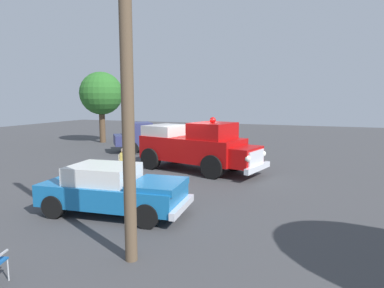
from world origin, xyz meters
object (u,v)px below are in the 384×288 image
object	(u,v)px
parked_pickup	(153,136)
vintage_fire_truck	(196,146)
spectator_seated	(126,161)
classic_hot_rod	(114,189)
oak_tree_right	(101,94)
lawn_chair_near_truck	(123,164)
utility_pole	(127,67)

from	to	relation	value
parked_pickup	vintage_fire_truck	bearing A→B (deg)	-134.11
parked_pickup	spectator_seated	bearing A→B (deg)	-162.01
parked_pickup	classic_hot_rod	bearing A→B (deg)	-158.10
classic_hot_rod	spectator_seated	world-z (taller)	classic_hot_rod
spectator_seated	oak_tree_right	world-z (taller)	oak_tree_right
classic_hot_rod	lawn_chair_near_truck	size ratio (longest dim) A/B	4.43
classic_hot_rod	oak_tree_right	size ratio (longest dim) A/B	0.83
vintage_fire_truck	lawn_chair_near_truck	size ratio (longest dim) A/B	6.17
spectator_seated	utility_pole	bearing A→B (deg)	-147.38
parked_pickup	oak_tree_right	xyz separation A→B (m)	(2.67, 5.77, 2.78)
oak_tree_right	vintage_fire_truck	bearing A→B (deg)	-124.57
spectator_seated	utility_pole	world-z (taller)	utility_pole
spectator_seated	utility_pole	xyz separation A→B (m)	(-6.68, -4.27, 3.35)
classic_hot_rod	oak_tree_right	world-z (taller)	oak_tree_right
utility_pole	spectator_seated	bearing A→B (deg)	32.62
oak_tree_right	lawn_chair_near_truck	bearing A→B (deg)	-140.63
vintage_fire_truck	spectator_seated	xyz separation A→B (m)	(-2.36, 2.42, -0.50)
classic_hot_rod	lawn_chair_near_truck	xyz separation A→B (m)	(4.20, 2.36, -0.16)
lawn_chair_near_truck	spectator_seated	bearing A→B (deg)	-61.85
vintage_fire_truck	utility_pole	world-z (taller)	utility_pole
lawn_chair_near_truck	oak_tree_right	size ratio (longest dim) A/B	0.19
parked_pickup	lawn_chair_near_truck	size ratio (longest dim) A/B	4.79
oak_tree_right	utility_pole	xyz separation A→B (m)	(-16.22, -12.27, 0.29)
parked_pickup	lawn_chair_near_truck	bearing A→B (deg)	-163.04
lawn_chair_near_truck	oak_tree_right	bearing A→B (deg)	39.37
classic_hot_rod	utility_pole	world-z (taller)	utility_pole
oak_tree_right	spectator_seated	bearing A→B (deg)	-140.03
parked_pickup	oak_tree_right	bearing A→B (deg)	65.18
lawn_chair_near_truck	parked_pickup	bearing A→B (deg)	16.96
vintage_fire_truck	lawn_chair_near_truck	world-z (taller)	vintage_fire_truck
classic_hot_rod	utility_pole	bearing A→B (deg)	-139.97
spectator_seated	oak_tree_right	distance (m)	12.82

